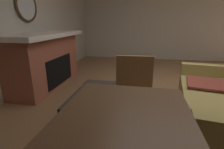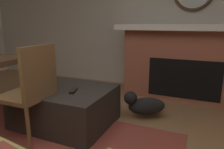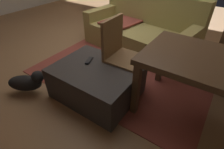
% 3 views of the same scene
% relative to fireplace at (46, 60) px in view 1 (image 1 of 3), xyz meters
% --- Properties ---
extents(floor, '(9.17, 9.17, 0.00)m').
position_rel_fireplace_xyz_m(floor, '(0.47, 2.63, -0.56)').
color(floor, olive).
extents(wall_back_fireplace_side, '(8.04, 0.12, 2.90)m').
position_rel_fireplace_xyz_m(wall_back_fireplace_side, '(0.47, -0.38, 0.89)').
color(wall_back_fireplace_side, beige).
rests_on(wall_back_fireplace_side, ground).
extents(wall_left, '(0.12, 6.42, 2.90)m').
position_rel_fireplace_xyz_m(wall_left, '(-3.35, 2.63, 0.89)').
color(wall_left, beige).
rests_on(wall_left, ground).
extents(area_rug, '(2.60, 2.00, 0.01)m').
position_rel_fireplace_xyz_m(area_rug, '(1.15, 2.24, -0.55)').
color(area_rug, brown).
rests_on(area_rug, ground).
extents(fireplace, '(2.04, 0.76, 1.11)m').
position_rel_fireplace_xyz_m(fireplace, '(0.00, 0.00, 0.00)').
color(fireplace, '#9E5642').
rests_on(fireplace, ground).
extents(round_wall_mirror, '(0.61, 0.05, 0.61)m').
position_rel_fireplace_xyz_m(round_wall_mirror, '(-0.00, -0.29, 1.04)').
color(round_wall_mirror, '#4C331E').
extents(ottoman_coffee_table, '(1.01, 0.80, 0.42)m').
position_rel_fireplace_xyz_m(ottoman_coffee_table, '(1.15, 1.50, -0.35)').
color(ottoman_coffee_table, '#2D2826').
rests_on(ottoman_coffee_table, ground).
extents(tv_remote, '(0.10, 0.17, 0.02)m').
position_rel_fireplace_xyz_m(tv_remote, '(0.98, 1.57, -0.12)').
color(tv_remote, black).
rests_on(tv_remote, ottoman_coffee_table).
extents(dining_chair_west, '(0.45, 0.45, 0.93)m').
position_rel_fireplace_xyz_m(dining_chair_west, '(1.25, 1.87, -0.04)').
color(dining_chair_west, brown).
rests_on(dining_chair_west, ground).
extents(small_dog, '(0.49, 0.41, 0.30)m').
position_rel_fireplace_xyz_m(small_dog, '(0.37, 1.02, -0.39)').
color(small_dog, black).
rests_on(small_dog, ground).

